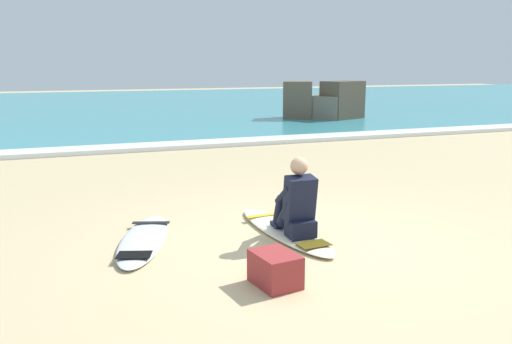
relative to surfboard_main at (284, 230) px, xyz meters
The scene contains 8 objects.
ground_plane 0.59m from the surfboard_main, 75.60° to the right, with size 80.00×80.00×0.00m, color #CCB584.
sea 21.07m from the surfboard_main, 89.60° to the left, with size 80.00×28.00×0.10m, color teal.
breaking_foam 7.37m from the surfboard_main, 88.85° to the left, with size 80.00×0.90×0.11m, color white.
surfboard_main is the anchor object (origin of this frame).
surfer_seated 0.49m from the surfboard_main, 82.89° to the right, with size 0.38×0.71×0.95m.
surfboard_spare_near 1.73m from the surfboard_main, behind, with size 1.12×2.03×0.08m.
rock_outcrop_distant 13.54m from the surfboard_main, 59.98° to the left, with size 3.08×2.12×1.47m.
beach_bag 1.61m from the surfboard_main, 117.04° to the right, with size 0.36×0.48×0.32m, color maroon.
Camera 1 is at (-2.76, -5.28, 2.09)m, focal length 37.32 mm.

